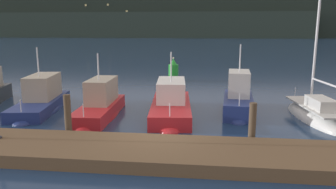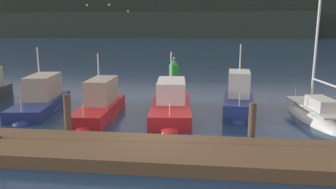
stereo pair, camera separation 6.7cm
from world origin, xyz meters
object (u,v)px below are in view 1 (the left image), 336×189
object	(u,v)px
motorboat_berth_5	(238,104)
sailboat_berth_6	(314,117)
motorboat_berth_3	(100,110)
motorboat_berth_4	(171,109)
motorboat_berth_2	(41,104)
channel_buoy	(173,72)

from	to	relation	value
motorboat_berth_5	sailboat_berth_6	size ratio (longest dim) A/B	0.67
motorboat_berth_3	motorboat_berth_4	size ratio (longest dim) A/B	0.86
motorboat_berth_2	motorboat_berth_3	size ratio (longest dim) A/B	1.11
motorboat_berth_4	motorboat_berth_5	size ratio (longest dim) A/B	1.35
motorboat_berth_5	channel_buoy	bearing A→B (deg)	114.32
motorboat_berth_4	sailboat_berth_6	distance (m)	7.23
motorboat_berth_5	channel_buoy	xyz separation A→B (m)	(-4.54, 10.05, 0.33)
motorboat_berth_4	sailboat_berth_6	world-z (taller)	sailboat_berth_6
motorboat_berth_5	motorboat_berth_2	bearing A→B (deg)	-175.94
motorboat_berth_4	motorboat_berth_5	bearing A→B (deg)	14.98
motorboat_berth_3	sailboat_berth_6	world-z (taller)	sailboat_berth_6
motorboat_berth_3	sailboat_berth_6	size ratio (longest dim) A/B	0.77
sailboat_berth_6	motorboat_berth_2	bearing A→B (deg)	179.04
motorboat_berth_5	channel_buoy	size ratio (longest dim) A/B	2.44
motorboat_berth_4	sailboat_berth_6	size ratio (longest dim) A/B	0.90
motorboat_berth_2	motorboat_berth_3	xyz separation A→B (m)	(3.67, -0.88, -0.00)
motorboat_berth_2	sailboat_berth_6	xyz separation A→B (m)	(14.55, -0.24, -0.22)
channel_buoy	motorboat_berth_5	bearing A→B (deg)	-65.68
motorboat_berth_2	sailboat_berth_6	distance (m)	14.55
sailboat_berth_6	channel_buoy	bearing A→B (deg)	126.55
motorboat_berth_2	channel_buoy	world-z (taller)	motorboat_berth_2
motorboat_berth_4	channel_buoy	bearing A→B (deg)	95.05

